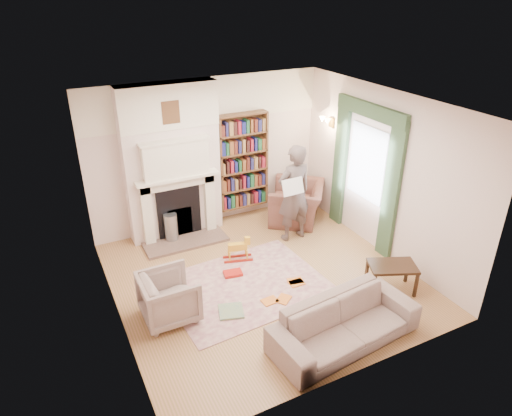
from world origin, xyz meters
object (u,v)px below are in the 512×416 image
armchair_reading (297,203)px  man_reading (294,193)px  sofa (345,323)px  coffee_table (391,277)px  armchair_left (169,297)px  paraffin_heater (171,228)px  rocking_horse (238,249)px  bookcase (242,161)px

armchair_reading → man_reading: size_ratio=0.62×
sofa → coffee_table: bearing=18.9°
coffee_table → armchair_left: bearing=-171.8°
sofa → paraffin_heater: bearing=103.8°
armchair_left → paraffin_heater: armchair_left is taller
sofa → rocking_horse: sofa is taller
bookcase → coffee_table: bearing=-73.7°
coffee_table → sofa: bearing=-131.9°
paraffin_heater → rocking_horse: (0.81, -1.12, -0.06)m
man_reading → paraffin_heater: size_ratio=3.29×
armchair_reading → paraffin_heater: size_ratio=2.05×
bookcase → armchair_left: size_ratio=2.43×
armchair_left → bookcase: bearing=-43.9°
coffee_table → paraffin_heater: bearing=154.8°
armchair_left → sofa: armchair_left is taller
armchair_reading → armchair_left: size_ratio=1.48×
armchair_left → man_reading: bearing=-67.1°
bookcase → paraffin_heater: bearing=-168.3°
bookcase → armchair_left: (-2.25, -2.37, -0.83)m
armchair_left → paraffin_heater: size_ratio=1.38×
rocking_horse → man_reading: bearing=27.1°
bookcase → rocking_horse: size_ratio=3.75×
rocking_horse → armchair_reading: bearing=42.6°
paraffin_heater → sofa: bearing=-70.7°
man_reading → bookcase: bearing=-72.9°
armchair_reading → sofa: bearing=16.4°
man_reading → rocking_horse: bearing=8.4°
armchair_reading → coffee_table: (0.07, -2.66, -0.14)m
sofa → coffee_table: sofa is taller
paraffin_heater → rocking_horse: 1.38m
armchair_reading → rocking_horse: (-1.67, -0.84, -0.15)m
bookcase → man_reading: 1.32m
armchair_reading → sofa: 3.48m
man_reading → sofa: bearing=70.5°
coffee_table → rocking_horse: size_ratio=1.42×
paraffin_heater → rocking_horse: bearing=-54.1°
man_reading → coffee_table: 2.23m
coffee_table → rocking_horse: coffee_table is taller
bookcase → paraffin_heater: (-1.60, -0.33, -0.90)m
armchair_left → sofa: (1.89, -1.50, -0.05)m
armchair_reading → armchair_left: bearing=-23.3°
man_reading → armchair_left: bearing=20.5°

